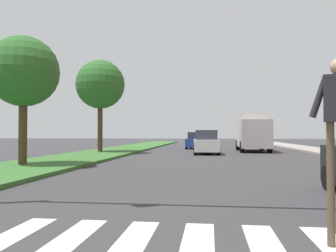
# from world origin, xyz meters

# --- Properties ---
(ground_plane) EXTENTS (140.00, 140.00, 0.00)m
(ground_plane) POSITION_xyz_m (0.00, 30.00, 0.00)
(ground_plane) COLOR #38383A
(crosswalk) EXTENTS (6.75, 2.20, 0.01)m
(crosswalk) POSITION_xyz_m (0.00, 6.95, 0.00)
(crosswalk) COLOR silver
(crosswalk) RESTS_ON ground_plane
(median_strip) EXTENTS (4.32, 64.00, 0.15)m
(median_strip) POSITION_xyz_m (-7.91, 28.00, 0.07)
(median_strip) COLOR #386B2D
(median_strip) RESTS_ON ground_plane
(tree_mid) EXTENTS (3.10, 3.10, 5.62)m
(tree_mid) POSITION_xyz_m (-8.41, 16.36, 4.19)
(tree_mid) COLOR #4C3823
(tree_mid) RESTS_ON median_strip
(tree_far) EXTENTS (3.63, 3.63, 6.82)m
(tree_far) POSITION_xyz_m (-8.40, 26.89, 5.12)
(tree_far) COLOR #4C3823
(tree_far) RESTS_ON median_strip
(sidewalk_right) EXTENTS (3.00, 64.00, 0.15)m
(sidewalk_right) POSITION_xyz_m (8.68, 28.00, 0.07)
(sidewalk_right) COLOR #9E9991
(sidewalk_right) RESTS_ON ground_plane
(sedan_midblock) EXTENTS (2.01, 4.60, 1.73)m
(sedan_midblock) POSITION_xyz_m (-0.58, 27.50, 0.80)
(sedan_midblock) COLOR silver
(sedan_midblock) RESTS_ON ground_plane
(sedan_distant) EXTENTS (2.12, 4.39, 1.62)m
(sedan_distant) POSITION_xyz_m (-1.53, 36.10, 0.76)
(sedan_distant) COLOR navy
(sedan_distant) RESTS_ON ground_plane
(sedan_far_horizon) EXTENTS (1.90, 4.53, 1.74)m
(sedan_far_horizon) POSITION_xyz_m (-1.34, 47.75, 0.81)
(sedan_far_horizon) COLOR silver
(sedan_far_horizon) RESTS_ON ground_plane
(truck_box_delivery) EXTENTS (2.40, 6.20, 3.10)m
(truck_box_delivery) POSITION_xyz_m (3.23, 31.50, 1.63)
(truck_box_delivery) COLOR #B7B7BC
(truck_box_delivery) RESTS_ON ground_plane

